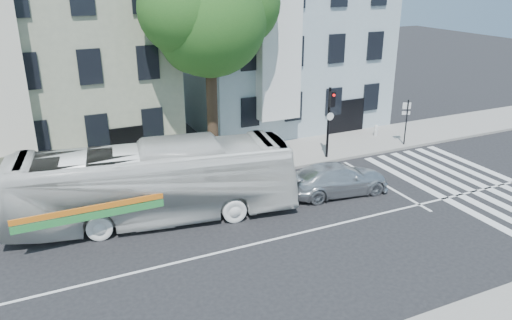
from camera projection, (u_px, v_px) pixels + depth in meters
ground at (290, 235)px, 19.49m from camera, size 120.00×120.00×0.00m
sidewalk_far at (217, 166)px, 26.24m from camera, size 80.00×4.00×0.15m
building_left at (50, 52)px, 27.47m from camera, size 12.00×10.00×11.00m
building_right at (276, 38)px, 33.01m from camera, size 12.00×10.00×11.00m
street_tree at (209, 12)px, 24.13m from camera, size 7.30×5.90×11.10m
bus at (154, 183)px, 20.27m from camera, size 4.50×11.89×3.23m
sedan at (337, 179)px, 22.98m from camera, size 2.51×5.08×1.42m
hedge at (181, 173)px, 24.16m from camera, size 8.25×3.79×0.70m
traffic_signal at (330, 114)px, 26.34m from camera, size 0.42×0.52×4.01m
fire_hydrant at (376, 130)px, 30.72m from camera, size 0.40×0.25×0.69m
far_sign_pole at (406, 116)px, 28.73m from camera, size 0.46×0.24×2.67m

